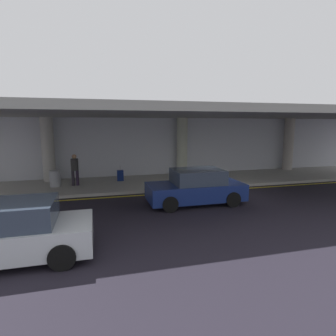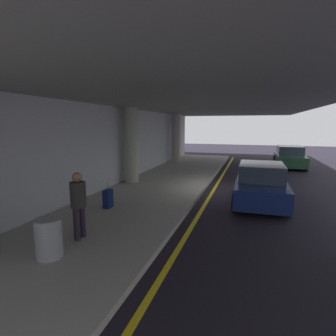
% 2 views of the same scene
% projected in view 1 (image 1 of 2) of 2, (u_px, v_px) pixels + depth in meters
% --- Properties ---
extents(ground_plane, '(60.00, 60.00, 0.00)m').
position_uv_depth(ground_plane, '(210.00, 194.00, 13.53)').
color(ground_plane, black).
extents(sidewalk, '(26.00, 4.20, 0.15)m').
position_uv_depth(sidewalk, '(190.00, 180.00, 16.48)').
color(sidewalk, '#9E9D95').
rests_on(sidewalk, ground).
extents(lane_stripe_yellow, '(26.00, 0.14, 0.01)m').
position_uv_depth(lane_stripe_yellow, '(206.00, 191.00, 14.13)').
color(lane_stripe_yellow, yellow).
rests_on(lane_stripe_yellow, ground).
extents(support_column_left_mid, '(0.69, 0.69, 3.65)m').
position_uv_depth(support_column_left_mid, '(48.00, 150.00, 15.66)').
color(support_column_left_mid, '#A29F97').
rests_on(support_column_left_mid, sidewalk).
extents(support_column_center, '(0.69, 0.69, 3.65)m').
position_uv_depth(support_column_center, '(182.00, 147.00, 17.68)').
color(support_column_center, '#A1A48F').
rests_on(support_column_center, sidewalk).
extents(support_column_right_mid, '(0.69, 0.69, 3.65)m').
position_uv_depth(support_column_right_mid, '(288.00, 144.00, 19.70)').
color(support_column_right_mid, '#9F978E').
rests_on(support_column_right_mid, sidewalk).
extents(ceiling_overhang, '(28.00, 13.20, 0.30)m').
position_uv_depth(ceiling_overhang, '(193.00, 114.00, 15.39)').
color(ceiling_overhang, gray).
rests_on(ceiling_overhang, support_column_far_left).
extents(terminal_back_wall, '(26.00, 0.30, 3.80)m').
position_uv_depth(terminal_back_wall, '(179.00, 147.00, 18.34)').
color(terminal_back_wall, '#B3B6BF').
rests_on(terminal_back_wall, ground).
extents(car_navy, '(4.10, 1.92, 1.50)m').
position_uv_depth(car_navy, '(196.00, 187.00, 11.82)').
color(car_navy, navy).
rests_on(car_navy, ground).
extents(car_silver, '(4.10, 1.92, 1.50)m').
position_uv_depth(car_silver, '(9.00, 233.00, 6.88)').
color(car_silver, '#B0B5BB').
rests_on(car_silver, ground).
extents(traveler_with_luggage, '(0.38, 0.38, 1.68)m').
position_uv_depth(traveler_with_luggage, '(75.00, 168.00, 14.64)').
color(traveler_with_luggage, black).
rests_on(traveler_with_luggage, sidewalk).
extents(suitcase_upright_primary, '(0.36, 0.22, 0.90)m').
position_uv_depth(suitcase_upright_primary, '(120.00, 175.00, 15.94)').
color(suitcase_upright_primary, '#0D1C55').
rests_on(suitcase_upright_primary, sidewalk).
extents(trash_bin_steel, '(0.56, 0.56, 0.85)m').
position_uv_depth(trash_bin_steel, '(55.00, 178.00, 14.50)').
color(trash_bin_steel, gray).
rests_on(trash_bin_steel, sidewalk).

